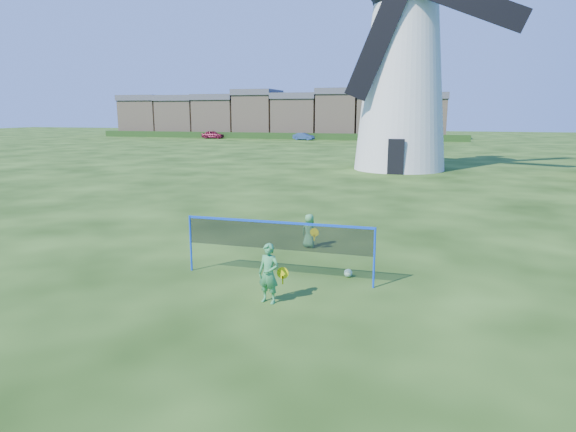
% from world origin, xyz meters
% --- Properties ---
extents(ground, '(220.00, 220.00, 0.00)m').
position_xyz_m(ground, '(0.00, 0.00, 0.00)').
color(ground, black).
rests_on(ground, ground).
extents(windmill, '(16.03, 6.76, 21.06)m').
position_xyz_m(windmill, '(1.40, 26.58, 7.11)').
color(windmill, white).
rests_on(windmill, ground).
extents(badminton_net, '(5.05, 0.05, 1.55)m').
position_xyz_m(badminton_net, '(0.19, -0.43, 1.14)').
color(badminton_net, blue).
rests_on(badminton_net, ground).
extents(player_girl, '(0.70, 0.43, 1.39)m').
position_xyz_m(player_girl, '(0.50, -2.09, 0.70)').
color(player_girl, '#3B9352').
rests_on(player_girl, ground).
extents(player_boy, '(0.67, 0.48, 1.10)m').
position_xyz_m(player_boy, '(0.24, 2.83, 0.55)').
color(player_boy, '#4B9C57').
rests_on(player_boy, ground).
extents(play_ball, '(0.22, 0.22, 0.22)m').
position_xyz_m(play_ball, '(1.95, 0.22, 0.11)').
color(play_ball, green).
rests_on(play_ball, ground).
extents(terraced_houses, '(57.83, 8.40, 8.11)m').
position_xyz_m(terraced_houses, '(-23.11, 72.00, 3.81)').
color(terraced_houses, tan).
rests_on(terraced_houses, ground).
extents(hedge, '(62.00, 0.80, 1.00)m').
position_xyz_m(hedge, '(-22.00, 66.00, 0.50)').
color(hedge, '#193814').
rests_on(hedge, ground).
extents(car_left, '(3.74, 1.51, 1.27)m').
position_xyz_m(car_left, '(-31.38, 64.28, 0.64)').
color(car_left, maroon).
rests_on(car_left, ground).
extents(car_right, '(3.54, 1.86, 1.11)m').
position_xyz_m(car_right, '(-15.80, 64.07, 0.55)').
color(car_right, navy).
rests_on(car_right, ground).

